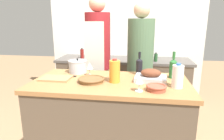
% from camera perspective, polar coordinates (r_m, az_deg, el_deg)
% --- Properties ---
extents(kitchen_island, '(1.50, 0.77, 0.94)m').
position_cam_1_polar(kitchen_island, '(2.11, -0.47, -15.36)').
color(kitchen_island, brown).
rests_on(kitchen_island, ground_plane).
extents(back_counter, '(2.16, 0.60, 0.88)m').
position_cam_1_polar(back_counter, '(3.40, 3.17, -4.11)').
color(back_counter, brown).
rests_on(back_counter, ground_plane).
extents(back_wall, '(2.66, 0.10, 2.55)m').
position_cam_1_polar(back_wall, '(3.58, 3.88, 10.43)').
color(back_wall, silver).
rests_on(back_wall, ground_plane).
extents(roasting_pan, '(0.32, 0.25, 0.12)m').
position_cam_1_polar(roasting_pan, '(1.96, 10.98, -1.74)').
color(roasting_pan, '#BCBCC1').
rests_on(roasting_pan, kitchen_island).
extents(wicker_basket, '(0.25, 0.25, 0.04)m').
position_cam_1_polar(wicker_basket, '(1.89, -5.95, -2.79)').
color(wicker_basket, brown).
rests_on(wicker_basket, kitchen_island).
extents(cutting_board, '(0.29, 0.20, 0.02)m').
position_cam_1_polar(cutting_board, '(2.05, -15.78, -2.31)').
color(cutting_board, '#AD7F51').
rests_on(cutting_board, kitchen_island).
extents(stock_pot, '(0.20, 0.20, 0.16)m').
position_cam_1_polar(stock_pot, '(2.24, -9.75, 0.99)').
color(stock_pot, '#B7B7BC').
rests_on(stock_pot, kitchen_island).
extents(mixing_bowl, '(0.17, 0.17, 0.05)m').
position_cam_1_polar(mixing_bowl, '(1.70, 12.56, -4.93)').
color(mixing_bowl, '#A84C38').
rests_on(mixing_bowl, kitchen_island).
extents(juice_jug, '(0.10, 0.10, 0.22)m').
position_cam_1_polar(juice_jug, '(1.86, 0.75, -0.37)').
color(juice_jug, orange).
rests_on(juice_jug, kitchen_island).
extents(milk_jug, '(0.10, 0.10, 0.22)m').
position_cam_1_polar(milk_jug, '(1.80, 18.25, -1.75)').
color(milk_jug, white).
rests_on(milk_jug, kitchen_island).
extents(wine_bottle_green, '(0.07, 0.07, 0.27)m').
position_cam_1_polar(wine_bottle_green, '(2.09, 17.04, 0.62)').
color(wine_bottle_green, '#28662D').
rests_on(wine_bottle_green, kitchen_island).
extents(wine_bottle_dark, '(0.07, 0.07, 0.25)m').
position_cam_1_polar(wine_bottle_dark, '(2.14, 7.79, 1.21)').
color(wine_bottle_dark, black).
rests_on(wine_bottle_dark, kitchen_island).
extents(wine_glass_left, '(0.07, 0.07, 0.14)m').
position_cam_1_polar(wine_glass_left, '(2.09, -6.43, 1.05)').
color(wine_glass_left, silver).
rests_on(wine_glass_left, kitchen_island).
extents(wine_glass_right, '(0.07, 0.07, 0.14)m').
position_cam_1_polar(wine_glass_right, '(1.64, 7.77, -2.81)').
color(wine_glass_right, silver).
rests_on(wine_glass_right, kitchen_island).
extents(knife_chef, '(0.28, 0.04, 0.01)m').
position_cam_1_polar(knife_chef, '(2.14, -13.48, -1.64)').
color(knife_chef, '#B7B7BC').
rests_on(knife_chef, kitchen_island).
extents(stand_mixer, '(0.18, 0.14, 0.31)m').
position_cam_1_polar(stand_mixer, '(3.20, 9.85, 5.07)').
color(stand_mixer, '#333842').
rests_on(stand_mixer, back_counter).
extents(condiment_bottle_tall, '(0.07, 0.07, 0.15)m').
position_cam_1_polar(condiment_bottle_tall, '(3.20, -2.14, 4.16)').
color(condiment_bottle_tall, '#332D28').
rests_on(condiment_bottle_tall, back_counter).
extents(condiment_bottle_short, '(0.05, 0.05, 0.14)m').
position_cam_1_polar(condiment_bottle_short, '(3.14, 12.40, 3.52)').
color(condiment_bottle_short, '#234C28').
rests_on(condiment_bottle_short, back_counter).
extents(condiment_bottle_extra, '(0.06, 0.06, 0.17)m').
position_cam_1_polar(condiment_bottle_extra, '(3.36, -8.55, 4.65)').
color(condiment_bottle_extra, maroon).
rests_on(condiment_bottle_extra, back_counter).
extents(person_cook_aproned, '(0.33, 0.34, 1.81)m').
position_cam_1_polar(person_cook_aproned, '(2.68, -4.01, 3.50)').
color(person_cook_aproned, beige).
rests_on(person_cook_aproned, ground_plane).
extents(person_cook_guest, '(0.33, 0.33, 1.73)m').
position_cam_1_polar(person_cook_guest, '(2.59, 8.00, 1.79)').
color(person_cook_guest, beige).
rests_on(person_cook_guest, ground_plane).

